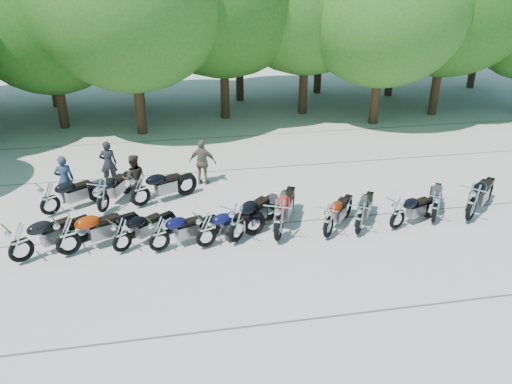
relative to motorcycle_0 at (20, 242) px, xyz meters
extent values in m
plane|color=#A9A298|center=(6.37, -0.53, -0.65)|extent=(90.00, 90.00, 0.00)
cylinder|color=#3A2614|center=(-0.89, 12.31, 1.00)|extent=(0.44, 0.44, 3.31)
sphere|color=#286319|center=(-0.89, 12.31, 4.67)|extent=(7.31, 7.31, 7.31)
cylinder|color=#3A2614|center=(2.79, 10.71, 1.32)|extent=(0.44, 0.44, 3.93)
cylinder|color=#3A2614|center=(6.90, 12.56, 1.41)|extent=(0.44, 0.44, 4.13)
cylinder|color=#3A2614|center=(10.98, 12.67, 1.39)|extent=(0.44, 0.44, 4.09)
cylinder|color=#3A2614|center=(13.92, 10.29, 1.16)|extent=(0.44, 0.44, 3.62)
cylinder|color=#3A2614|center=(17.57, 11.25, 1.34)|extent=(0.44, 0.44, 3.98)
cylinder|color=#3A2614|center=(-1.93, 16.44, 1.11)|extent=(0.44, 0.44, 3.52)
cylinder|color=#3A2614|center=(2.60, 15.90, 1.06)|extent=(0.44, 0.44, 3.42)
cylinder|color=#3A2614|center=(8.17, 15.94, 1.13)|extent=(0.44, 0.44, 3.56)
cylinder|color=#3A2614|center=(13.06, 16.94, 1.23)|extent=(0.44, 0.44, 3.76)
cylinder|color=#3A2614|center=(17.05, 15.56, 1.16)|extent=(0.44, 0.44, 3.63)
cylinder|color=#3A2614|center=(22.98, 16.49, 1.54)|extent=(0.44, 0.44, 4.37)
imported|color=#223147|center=(0.56, 3.65, 0.16)|extent=(0.65, 0.48, 1.62)
imported|color=black|center=(2.77, 3.33, 0.16)|extent=(0.82, 0.66, 1.63)
imported|color=brown|center=(5.08, 4.33, 0.17)|extent=(1.04, 0.68, 1.65)
imported|color=black|center=(1.83, 4.91, 0.16)|extent=(0.59, 0.40, 1.61)
camera|label=1|loc=(3.99, -12.02, 6.52)|focal=35.00mm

